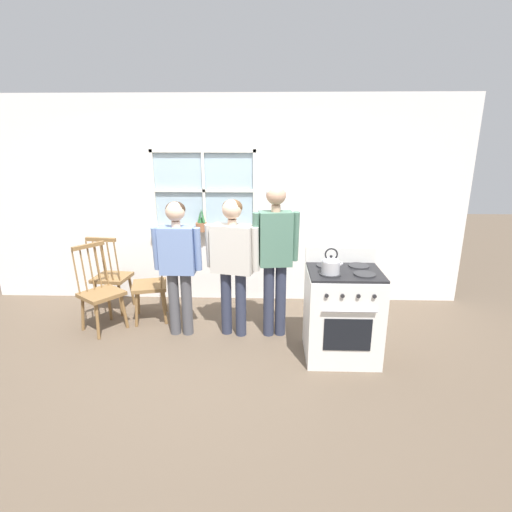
# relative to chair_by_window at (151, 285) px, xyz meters

# --- Properties ---
(ground_plane) EXTENTS (16.00, 16.00, 0.00)m
(ground_plane) POSITION_rel_chair_by_window_xyz_m (0.80, -0.68, -0.45)
(ground_plane) COLOR brown
(wall_back) EXTENTS (6.40, 0.16, 2.70)m
(wall_back) POSITION_rel_chair_by_window_xyz_m (0.81, 0.72, 0.89)
(wall_back) COLOR white
(wall_back) RESTS_ON ground_plane
(chair_by_window) EXTENTS (0.49, 0.51, 1.01)m
(chair_by_window) POSITION_rel_chair_by_window_xyz_m (0.00, 0.00, 0.00)
(chair_by_window) COLOR olive
(chair_by_window) RESTS_ON ground_plane
(chair_near_wall) EXTENTS (0.57, 0.58, 1.01)m
(chair_near_wall) POSITION_rel_chair_by_window_xyz_m (-0.51, -0.29, 0.00)
(chair_near_wall) COLOR olive
(chair_near_wall) RESTS_ON ground_plane
(chair_center_cluster) EXTENTS (0.46, 0.45, 1.01)m
(chair_center_cluster) POSITION_rel_chair_by_window_xyz_m (-0.59, 0.24, 0.00)
(chair_center_cluster) COLOR olive
(chair_center_cluster) RESTS_ON ground_plane
(person_elderly_left) EXTENTS (0.53, 0.23, 1.53)m
(person_elderly_left) POSITION_rel_chair_by_window_xyz_m (0.44, -0.38, 0.48)
(person_elderly_left) COLOR #4C4C51
(person_elderly_left) RESTS_ON ground_plane
(person_teen_center) EXTENTS (0.61, 0.31, 1.55)m
(person_teen_center) POSITION_rel_chair_by_window_xyz_m (1.04, -0.37, 0.50)
(person_teen_center) COLOR #2D3347
(person_teen_center) RESTS_ON ground_plane
(person_adult_right) EXTENTS (0.51, 0.25, 1.71)m
(person_adult_right) POSITION_rel_chair_by_window_xyz_m (1.50, -0.36, 0.59)
(person_adult_right) COLOR #2D3347
(person_adult_right) RESTS_ON ground_plane
(stove) EXTENTS (0.72, 0.68, 1.08)m
(stove) POSITION_rel_chair_by_window_xyz_m (2.17, -0.79, 0.02)
(stove) COLOR white
(stove) RESTS_ON ground_plane
(kettle) EXTENTS (0.21, 0.17, 0.25)m
(kettle) POSITION_rel_chair_by_window_xyz_m (2.01, -0.92, 0.58)
(kettle) COLOR #B7B7BC
(kettle) RESTS_ON stove
(potted_plant) EXTENTS (0.15, 0.15, 0.31)m
(potted_plant) POSITION_rel_chair_by_window_xyz_m (0.53, 0.63, 0.63)
(potted_plant) COLOR #935B3D
(potted_plant) RESTS_ON wall_back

